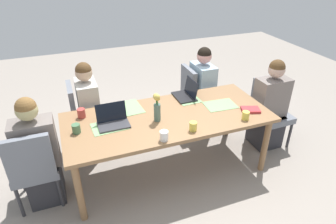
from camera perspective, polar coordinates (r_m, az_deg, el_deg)
name	(u,v)px	position (r m, az deg, el deg)	size (l,w,h in m)	color
ground_plane	(168,168)	(3.67, 0.00, -10.79)	(10.00, 10.00, 0.00)	gray
dining_table	(168,121)	(3.27, 0.00, -1.82)	(2.26, 0.98, 0.74)	olive
chair_head_right_left_near	(269,108)	(4.12, 18.89, 0.79)	(0.44, 0.44, 0.90)	slate
person_head_right_left_near	(269,109)	(4.02, 18.92, 0.51)	(0.40, 0.36, 1.19)	#2D2D33
chair_far_left_mid	(195,94)	(4.29, 5.30, 3.56)	(0.44, 0.44, 0.90)	slate
person_far_left_mid	(202,93)	(4.26, 6.57, 3.71)	(0.36, 0.40, 1.19)	#2D2D33
chair_head_left_left_far	(33,166)	(3.21, -24.53, -9.41)	(0.44, 0.44, 0.90)	slate
person_head_left_left_far	(39,158)	(3.25, -23.57, -8.07)	(0.40, 0.36, 1.19)	#2D2D33
chair_far_right_near	(83,114)	(3.92, -15.99, -0.29)	(0.44, 0.44, 0.90)	slate
person_far_right_near	(90,113)	(3.85, -14.85, -0.16)	(0.36, 0.40, 1.19)	#2D2D33
flower_vase	(157,105)	(3.07, -2.14, 1.26)	(0.07, 0.09, 0.31)	#4C6B60
placemat_head_right_left_near	(220,105)	(3.51, 10.06, 1.35)	(0.36, 0.26, 0.00)	#7FAD70
placemat_far_left_mid	(187,98)	(3.63, 3.59, 2.77)	(0.36, 0.26, 0.00)	#7FAD70
placemat_head_left_left_far	(110,126)	(3.11, -11.20, -2.73)	(0.36, 0.26, 0.00)	#7FAD70
placemat_far_right_near	(130,108)	(3.42, -7.38, 0.84)	(0.36, 0.26, 0.00)	#7FAD70
laptop_far_left_mid	(186,94)	(3.62, 3.54, 3.52)	(0.22, 0.32, 0.21)	black
laptop_head_left_left_far	(113,121)	(3.12, -10.60, -1.68)	(0.32, 0.22, 0.21)	#38383D
coffee_mug_near_left	(81,113)	(3.32, -16.38, -0.22)	(0.09, 0.09, 0.10)	#AD3D38
coffee_mug_near_right	(76,129)	(3.07, -17.29, -3.09)	(0.08, 0.08, 0.09)	#47704C
coffee_mug_centre_left	(193,126)	(2.98, 4.87, -2.78)	(0.08, 0.08, 0.09)	#DBC64C
coffee_mug_centre_right	(246,115)	(3.26, 14.75, -0.64)	(0.08, 0.08, 0.09)	#DBC64C
coffee_mug_far_left	(164,136)	(2.82, -0.77, -4.60)	(0.08, 0.08, 0.10)	white
book_red_cover	(251,110)	(3.46, 15.63, 0.43)	(0.20, 0.14, 0.03)	#B73338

